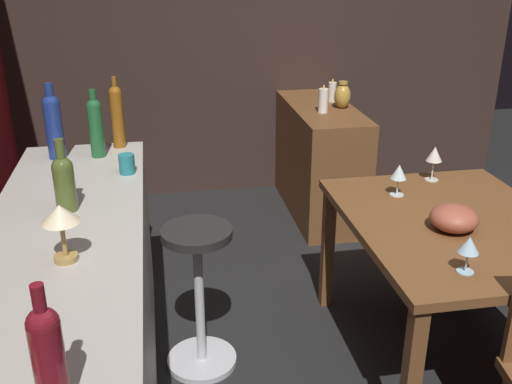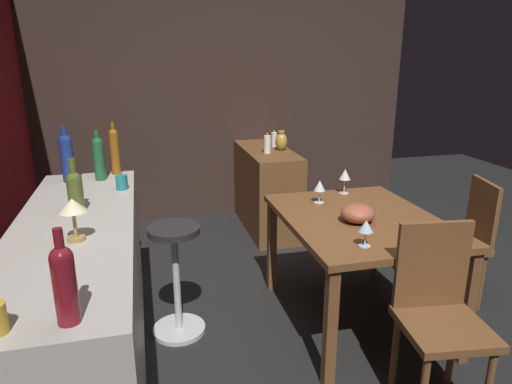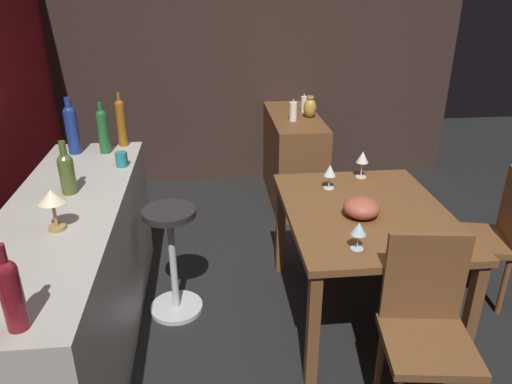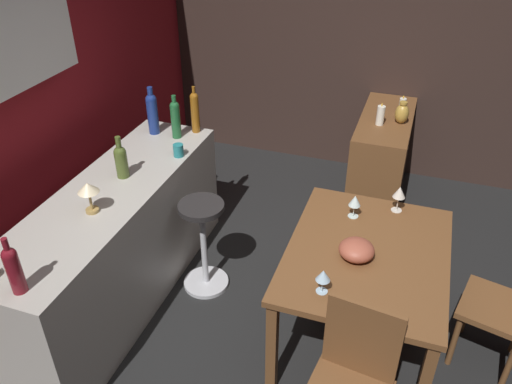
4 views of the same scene
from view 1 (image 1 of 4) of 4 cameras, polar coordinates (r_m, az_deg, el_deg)
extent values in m
cube|color=#33231E|center=(4.67, -1.43, 15.57)|extent=(0.10, 4.40, 2.60)
cube|color=brown|center=(2.80, 18.79, -3.05)|extent=(1.20, 0.94, 0.04)
cube|color=brown|center=(2.41, 14.73, -17.56)|extent=(0.06, 0.06, 0.70)
cube|color=brown|center=(3.26, 6.95, -5.47)|extent=(0.06, 0.06, 0.70)
cube|color=brown|center=(3.57, 19.92, -4.08)|extent=(0.06, 0.06, 0.70)
cube|color=#B2ADA3|center=(2.53, -17.09, -12.77)|extent=(2.10, 0.60, 0.90)
cube|color=brown|center=(4.40, 6.21, 3.06)|extent=(1.10, 0.44, 0.82)
cylinder|color=#262323|center=(2.62, -5.77, -3.98)|extent=(0.32, 0.32, 0.04)
cylinder|color=silver|center=(2.80, -5.49, -10.44)|extent=(0.04, 0.04, 0.68)
cylinder|color=silver|center=(3.00, -5.24, -15.85)|extent=(0.34, 0.34, 0.03)
cylinder|color=silver|center=(3.24, 16.62, 1.16)|extent=(0.07, 0.07, 0.00)
cylinder|color=silver|center=(3.22, 16.72, 2.04)|extent=(0.01, 0.01, 0.10)
cone|color=silver|center=(3.19, 16.90, 3.55)|extent=(0.08, 0.08, 0.08)
cylinder|color=silver|center=(2.99, 13.46, -0.25)|extent=(0.07, 0.07, 0.00)
cylinder|color=silver|center=(2.98, 13.53, 0.53)|extent=(0.01, 0.01, 0.08)
cone|color=silver|center=(2.95, 13.67, 1.93)|extent=(0.08, 0.08, 0.07)
cylinder|color=silver|center=(2.38, 19.57, -7.25)|extent=(0.06, 0.06, 0.00)
cylinder|color=silver|center=(2.36, 19.70, -6.37)|extent=(0.01, 0.01, 0.08)
cone|color=silver|center=(2.33, 19.93, -4.82)|extent=(0.08, 0.08, 0.06)
ellipsoid|color=#9E4C38|center=(2.68, 18.62, -2.39)|extent=(0.21, 0.21, 0.11)
cylinder|color=#1E592D|center=(3.04, -15.19, 5.66)|extent=(0.07, 0.07, 0.26)
sphere|color=#1E592D|center=(3.00, -15.44, 8.00)|extent=(0.07, 0.07, 0.07)
cylinder|color=#1E592D|center=(2.99, -15.54, 8.97)|extent=(0.03, 0.03, 0.06)
cylinder|color=navy|center=(3.07, -18.92, 5.60)|extent=(0.08, 0.08, 0.28)
sphere|color=navy|center=(3.03, -19.26, 8.11)|extent=(0.08, 0.08, 0.08)
cylinder|color=navy|center=(3.02, -19.41, 9.23)|extent=(0.04, 0.04, 0.07)
cylinder|color=#8C5114|center=(3.16, -13.25, 6.79)|extent=(0.06, 0.06, 0.29)
sphere|color=#8C5114|center=(3.12, -13.49, 9.35)|extent=(0.06, 0.06, 0.06)
cylinder|color=#8C5114|center=(3.11, -13.58, 10.25)|extent=(0.02, 0.02, 0.06)
cylinder|color=#475623|center=(2.45, -17.99, 0.28)|extent=(0.08, 0.08, 0.18)
sphere|color=#475623|center=(2.41, -18.24, 2.28)|extent=(0.08, 0.08, 0.08)
cylinder|color=#475623|center=(2.39, -18.45, 3.85)|extent=(0.04, 0.04, 0.09)
cylinder|color=maroon|center=(1.44, -19.33, -15.63)|extent=(0.07, 0.07, 0.23)
sphere|color=maroon|center=(1.38, -19.95, -11.89)|extent=(0.07, 0.07, 0.07)
cylinder|color=maroon|center=(1.34, -20.29, -9.78)|extent=(0.03, 0.03, 0.08)
cylinder|color=teal|center=(2.79, -12.39, 2.67)|extent=(0.07, 0.07, 0.09)
torus|color=teal|center=(2.84, -12.38, 3.08)|extent=(0.05, 0.01, 0.05)
cylinder|color=#A58447|center=(2.09, -17.90, -6.07)|extent=(0.08, 0.08, 0.02)
cylinder|color=#A58447|center=(2.06, -18.13, -4.34)|extent=(0.02, 0.02, 0.12)
cone|color=beige|center=(2.02, -18.45, -2.01)|extent=(0.13, 0.13, 0.06)
cylinder|color=white|center=(4.10, 6.52, 8.78)|extent=(0.07, 0.07, 0.17)
ellipsoid|color=yellow|center=(4.08, 6.58, 10.07)|extent=(0.01, 0.01, 0.03)
cylinder|color=white|center=(4.41, 7.39, 9.57)|extent=(0.06, 0.06, 0.14)
ellipsoid|color=yellow|center=(4.39, 7.44, 10.63)|extent=(0.01, 0.01, 0.03)
ellipsoid|color=#B78C38|center=(4.23, 8.37, 9.16)|extent=(0.12, 0.12, 0.17)
cylinder|color=#B78C38|center=(4.21, 8.44, 10.42)|extent=(0.06, 0.06, 0.02)
camera|label=2|loc=(0.31, 166.08, -49.88)|focal=32.07mm
camera|label=3|loc=(0.50, 117.61, 4.52)|focal=34.14mm
camera|label=4|loc=(1.68, 102.48, 26.18)|focal=36.05mm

